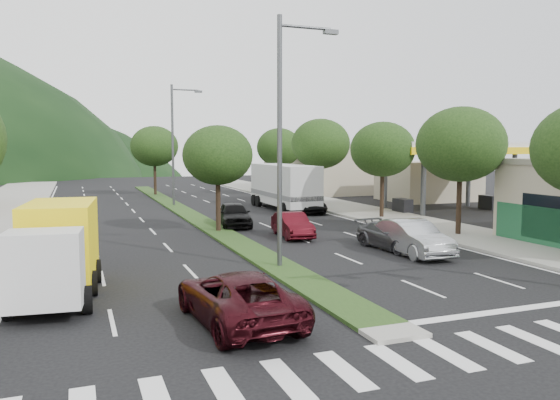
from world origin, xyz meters
name	(u,v)px	position (x,y,z in m)	size (l,w,h in m)	color
ground	(385,330)	(0.00, 0.00, 0.00)	(160.00, 160.00, 0.00)	black
sidewalk_right	(353,210)	(12.50, 25.00, 0.07)	(5.00, 90.00, 0.15)	gray
median	(185,212)	(0.00, 28.00, 0.06)	(1.60, 56.00, 0.12)	#1B3312
crosswalk	(430,356)	(0.00, -2.00, 0.01)	(19.00, 2.20, 0.01)	silver
gas_canopy	(449,151)	(19.00, 22.00, 4.65)	(12.20, 8.20, 5.25)	silver
bldg_right_far	(328,168)	(19.50, 44.00, 2.60)	(10.00, 16.00, 5.20)	#B1A58D
tree_r_b	(461,144)	(12.00, 12.00, 5.04)	(4.80, 4.80, 6.94)	black
tree_r_c	(383,149)	(12.00, 20.00, 4.75)	(4.40, 4.40, 6.48)	black
tree_r_d	(321,144)	(12.00, 30.00, 5.18)	(5.00, 5.00, 7.17)	black
tree_r_e	(279,147)	(12.00, 40.00, 4.89)	(4.60, 4.60, 6.71)	black
tree_med_near	(218,155)	(0.00, 18.00, 4.43)	(4.00, 4.00, 6.02)	black
tree_med_far	(154,146)	(0.00, 44.00, 5.01)	(4.80, 4.80, 6.94)	black
streetlight_near	(284,129)	(0.21, 8.00, 5.58)	(2.60, 0.25, 10.00)	#47494C
streetlight_mid	(175,139)	(0.21, 33.00, 5.58)	(2.60, 0.25, 10.00)	#47494C
sedan_silver	(412,237)	(6.65, 8.55, 0.79)	(1.67, 4.79, 1.58)	#AEB0B6
suv_maroon	(237,297)	(-3.51, 2.00, 0.73)	(2.41, 5.23, 1.45)	black
car_queue_a	(234,214)	(1.50, 19.99, 0.76)	(1.79, 4.45, 1.52)	black
car_queue_b	(393,236)	(6.57, 9.99, 0.65)	(1.81, 4.45, 1.29)	#454449
car_queue_c	(292,225)	(3.37, 14.99, 0.67)	(1.41, 4.05, 1.33)	#460B13
car_queue_d	(304,204)	(8.31, 24.99, 0.64)	(2.13, 4.61, 1.28)	black
box_truck	(58,253)	(-8.24, 6.72, 1.43)	(2.91, 6.33, 3.02)	silver
motorhome	(284,186)	(7.77, 27.65, 1.88)	(2.95, 9.21, 3.52)	#BCBCBC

